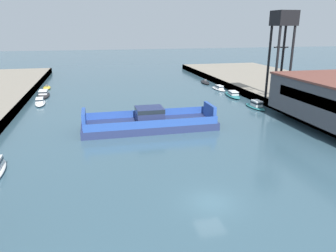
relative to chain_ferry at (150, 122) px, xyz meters
The scene contains 11 objects.
ground_plane 21.92m from the chain_ferry, 86.00° to the right, with size 400.00×400.00×0.00m, color #385666.
chain_ferry is the anchor object (origin of this frame).
moored_boat_near_left 28.59m from the chain_ferry, 40.68° to the left, with size 2.97×7.81×1.30m.
moored_boat_mid_left 27.40m from the chain_ferry, 131.78° to the left, with size 2.51×6.59×1.39m.
moored_boat_mid_right 33.98m from the chain_ferry, 123.29° to the left, with size 2.67×8.22×1.33m.
moored_boat_far_left 42.34m from the chain_ferry, 59.24° to the left, with size 2.42×6.35×1.07m.
moored_boat_far_right 34.39m from the chain_ferry, 50.92° to the left, with size 2.19×6.25×1.18m.
moored_boat_upstream_a 42.26m from the chain_ferry, 116.84° to the left, with size 2.11×4.94×1.04m.
moored_boat_upstream_b 23.00m from the chain_ferry, 20.33° to the left, with size 2.35×6.01×1.54m.
crane_tower 30.09m from the chain_ferry, 17.68° to the left, with size 3.68×3.68×15.82m.
bollard_right_far 25.73m from the chain_ferry, 15.05° to the right, with size 0.32×0.32×0.71m.
Camera 1 is at (-9.19, -22.93, 14.57)m, focal length 34.07 mm.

